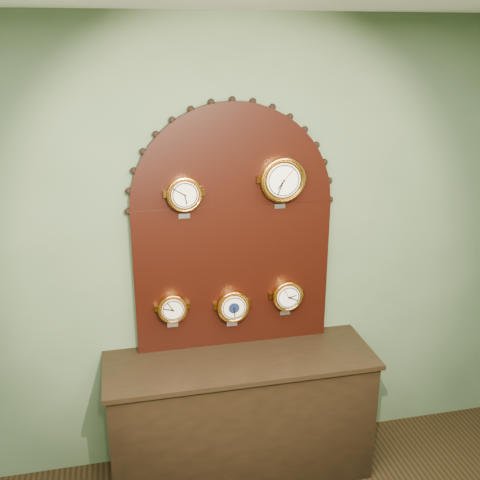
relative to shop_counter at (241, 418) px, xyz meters
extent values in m
plane|color=#4B6243|center=(0.00, 0.27, 1.00)|extent=(4.00, 0.00, 4.00)
cube|color=black|center=(0.00, 0.00, 0.00)|extent=(1.60, 0.50, 0.80)
cube|color=black|center=(0.00, 0.22, 0.88)|extent=(1.20, 0.06, 0.90)
cylinder|color=black|center=(0.00, 0.22, 1.33)|extent=(1.20, 0.06, 1.20)
cylinder|color=orange|center=(-0.29, 0.16, 1.43)|extent=(0.19, 0.08, 0.19)
torus|color=orange|center=(-0.29, 0.13, 1.43)|extent=(0.20, 0.02, 0.20)
cylinder|color=#F2EACD|center=(-0.29, 0.12, 1.43)|extent=(0.15, 0.01, 0.15)
cube|color=#B2B2B9|center=(-0.29, 0.19, 1.29)|extent=(0.07, 0.01, 0.03)
cylinder|color=orange|center=(0.28, 0.16, 1.49)|extent=(0.25, 0.08, 0.25)
torus|color=orange|center=(0.28, 0.13, 1.49)|extent=(0.27, 0.02, 0.27)
cylinder|color=white|center=(0.28, 0.12, 1.49)|extent=(0.20, 0.01, 0.20)
cube|color=#B2B2B9|center=(0.28, 0.19, 1.32)|extent=(0.07, 0.01, 0.03)
cylinder|color=orange|center=(-0.38, 0.16, 0.73)|extent=(0.17, 0.08, 0.17)
torus|color=orange|center=(-0.38, 0.13, 0.73)|extent=(0.18, 0.02, 0.18)
cylinder|color=#F2EACD|center=(-0.38, 0.12, 0.73)|extent=(0.13, 0.01, 0.13)
cube|color=#B2B2B9|center=(-0.38, 0.19, 0.61)|extent=(0.06, 0.01, 0.03)
cylinder|color=orange|center=(-0.01, 0.16, 0.71)|extent=(0.19, 0.08, 0.19)
torus|color=orange|center=(-0.01, 0.13, 0.71)|extent=(0.20, 0.02, 0.20)
cylinder|color=#F2EACD|center=(-0.01, 0.12, 0.71)|extent=(0.15, 0.01, 0.15)
cube|color=#B2B2B9|center=(-0.01, 0.19, 0.57)|extent=(0.07, 0.01, 0.03)
cylinder|color=#0C1536|center=(-0.01, 0.12, 0.71)|extent=(0.07, 0.00, 0.07)
cylinder|color=orange|center=(0.33, 0.16, 0.75)|extent=(0.18, 0.08, 0.18)
torus|color=orange|center=(0.33, 0.13, 0.75)|extent=(0.19, 0.02, 0.19)
cylinder|color=white|center=(0.33, 0.12, 0.75)|extent=(0.14, 0.01, 0.14)
cube|color=#B2B2B9|center=(0.33, 0.19, 0.61)|extent=(0.06, 0.01, 0.03)
camera|label=1|loc=(-0.66, -2.97, 2.24)|focal=43.06mm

